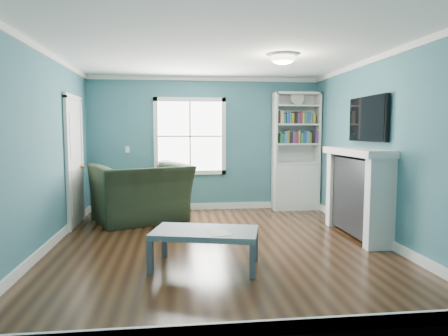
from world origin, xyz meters
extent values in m
plane|color=black|center=(0.00, 0.00, 0.00)|extent=(5.00, 5.00, 0.00)
plane|color=#366672|center=(0.00, 2.50, 1.30)|extent=(4.50, 0.00, 4.50)
plane|color=#366672|center=(0.00, -2.50, 1.30)|extent=(4.50, 0.00, 4.50)
plane|color=#366672|center=(-2.25, 0.00, 1.30)|extent=(0.00, 5.00, 5.00)
plane|color=#366672|center=(2.25, 0.00, 1.30)|extent=(0.00, 5.00, 5.00)
plane|color=white|center=(0.00, 0.00, 2.60)|extent=(5.00, 5.00, 0.00)
cube|color=white|center=(0.00, 2.48, 0.06)|extent=(4.50, 0.03, 0.12)
cube|color=white|center=(0.00, -2.48, 0.06)|extent=(4.50, 0.03, 0.12)
cube|color=white|center=(-2.23, 0.00, 0.06)|extent=(0.03, 5.00, 0.12)
cube|color=white|center=(2.23, 0.00, 0.06)|extent=(0.03, 5.00, 0.12)
cube|color=white|center=(0.00, 2.48, 2.56)|extent=(4.50, 0.04, 0.08)
cube|color=white|center=(-2.23, 0.00, 2.56)|extent=(0.04, 5.00, 0.08)
cube|color=white|center=(2.23, 0.00, 2.56)|extent=(0.04, 5.00, 0.08)
cube|color=white|center=(-0.30, 2.50, 1.45)|extent=(1.24, 0.01, 1.34)
cube|color=white|center=(-0.96, 2.48, 1.45)|extent=(0.08, 0.06, 1.50)
cube|color=white|center=(0.36, 2.48, 1.45)|extent=(0.08, 0.06, 1.50)
cube|color=white|center=(-0.30, 2.48, 0.74)|extent=(1.40, 0.06, 0.08)
cube|color=white|center=(-0.30, 2.48, 2.16)|extent=(1.40, 0.06, 0.08)
cube|color=white|center=(-0.30, 2.48, 1.45)|extent=(1.24, 0.03, 0.03)
cube|color=white|center=(-0.30, 2.48, 1.45)|extent=(0.03, 0.03, 1.34)
cube|color=silver|center=(1.77, 2.30, 0.45)|extent=(0.90, 0.35, 0.90)
cube|color=silver|center=(1.34, 2.30, 1.60)|extent=(0.04, 0.35, 1.40)
cube|color=silver|center=(2.20, 2.30, 1.60)|extent=(0.04, 0.35, 1.40)
cube|color=silver|center=(1.77, 2.46, 1.60)|extent=(0.90, 0.02, 1.40)
cube|color=silver|center=(1.77, 2.30, 2.28)|extent=(0.90, 0.35, 0.04)
cube|color=silver|center=(1.77, 2.30, 0.92)|extent=(0.84, 0.33, 0.03)
cube|color=silver|center=(1.77, 2.30, 1.30)|extent=(0.84, 0.33, 0.03)
cube|color=silver|center=(1.77, 2.30, 1.68)|extent=(0.84, 0.33, 0.03)
cube|color=silver|center=(1.77, 2.30, 2.04)|extent=(0.84, 0.33, 0.03)
cube|color=#33723F|center=(1.77, 2.28, 1.43)|extent=(0.70, 0.25, 0.22)
cube|color=#264C8C|center=(1.77, 2.28, 1.81)|extent=(0.70, 0.25, 0.22)
cylinder|color=beige|center=(1.77, 2.25, 2.19)|extent=(0.26, 0.06, 0.26)
cube|color=black|center=(2.09, 0.20, 0.60)|extent=(0.30, 1.20, 1.10)
cube|color=black|center=(2.07, 0.20, 0.40)|extent=(0.22, 0.65, 0.70)
cube|color=silver|center=(2.07, -0.47, 0.60)|extent=(0.36, 0.16, 1.20)
cube|color=silver|center=(2.07, 0.87, 0.60)|extent=(0.36, 0.16, 1.20)
cube|color=silver|center=(2.05, 0.20, 1.25)|extent=(0.44, 1.58, 0.10)
cube|color=black|center=(2.20, 0.20, 1.72)|extent=(0.06, 1.10, 0.65)
cube|color=silver|center=(-2.23, 1.40, 1.02)|extent=(0.04, 0.80, 2.05)
cube|color=white|center=(-2.22, 0.95, 1.02)|extent=(0.05, 0.08, 2.13)
cube|color=white|center=(-2.22, 1.85, 1.02)|extent=(0.05, 0.08, 2.13)
cube|color=white|center=(-2.22, 1.40, 2.09)|extent=(0.05, 0.98, 0.08)
sphere|color=#BF8C3F|center=(-2.17, 1.70, 0.95)|extent=(0.07, 0.07, 0.07)
ellipsoid|color=white|center=(0.90, 0.10, 2.54)|extent=(0.34, 0.34, 0.15)
cylinder|color=white|center=(0.90, 0.10, 2.58)|extent=(0.38, 0.38, 0.03)
cube|color=white|center=(-1.50, 2.48, 1.20)|extent=(0.08, 0.01, 0.12)
imported|color=black|center=(-1.18, 1.60, 0.66)|extent=(1.78, 1.50, 1.32)
cube|color=#494F58|center=(-0.86, -1.03, 0.18)|extent=(0.08, 0.08, 0.36)
cube|color=#494F58|center=(0.23, -1.30, 0.18)|extent=(0.08, 0.08, 0.36)
cube|color=#494F58|center=(-0.72, -0.47, 0.18)|extent=(0.08, 0.08, 0.36)
cube|color=#494F58|center=(0.37, -0.74, 0.18)|extent=(0.08, 0.08, 0.36)
cube|color=slate|center=(-0.24, -0.88, 0.40)|extent=(1.30, 0.91, 0.06)
cube|color=white|center=(-0.10, -1.04, 0.43)|extent=(0.27, 0.31, 0.00)
camera|label=1|loc=(-0.55, -5.33, 1.55)|focal=32.00mm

